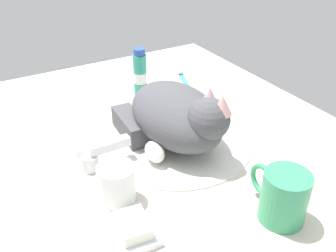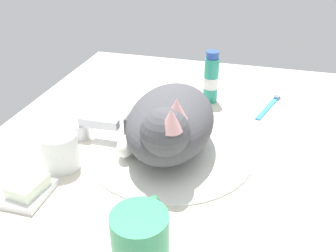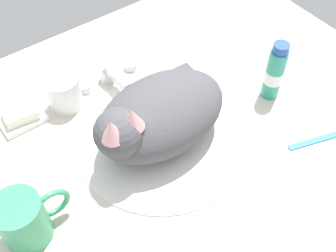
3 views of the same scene
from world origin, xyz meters
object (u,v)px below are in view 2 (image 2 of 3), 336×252
(faucet, at_px, (87,129))
(toothpaste_bottle, at_px, (211,79))
(soap_bar, at_px, (28,186))
(toothbrush, at_px, (270,105))
(rinse_cup, at_px, (61,151))
(cat, at_px, (169,123))
(coffee_mug, at_px, (141,241))

(faucet, distance_m, toothpaste_bottle, 0.35)
(soap_bar, height_order, toothbrush, soap_bar)
(rinse_cup, relative_size, toothpaste_bottle, 0.54)
(faucet, distance_m, cat, 0.19)
(rinse_cup, distance_m, toothpaste_bottle, 0.43)
(faucet, relative_size, coffee_mug, 1.18)
(rinse_cup, height_order, toothbrush, rinse_cup)
(cat, distance_m, toothbrush, 0.35)
(cat, bearing_deg, faucet, 86.72)
(cat, distance_m, soap_bar, 0.28)
(toothbrush, bearing_deg, faucet, 124.81)
(faucet, relative_size, toothpaste_bottle, 1.07)
(soap_bar, distance_m, toothpaste_bottle, 0.52)
(cat, relative_size, rinse_cup, 3.82)
(soap_bar, distance_m, toothbrush, 0.62)
(rinse_cup, bearing_deg, cat, -62.37)
(toothpaste_bottle, distance_m, toothbrush, 0.17)
(faucet, xyz_separation_m, cat, (-0.01, -0.19, 0.05))
(coffee_mug, relative_size, soap_bar, 1.89)
(cat, distance_m, coffee_mug, 0.29)
(cat, height_order, toothpaste_bottle, cat)
(faucet, relative_size, rinse_cup, 1.99)
(toothpaste_bottle, bearing_deg, faucet, 138.34)
(coffee_mug, distance_m, rinse_cup, 0.29)
(toothpaste_bottle, relative_size, toothbrush, 0.91)
(cat, height_order, rinse_cup, cat)
(cat, bearing_deg, coffee_mug, -172.50)
(toothbrush, bearing_deg, coffee_mug, 164.25)
(faucet, distance_m, soap_bar, 0.21)
(toothbrush, bearing_deg, soap_bar, 139.88)
(rinse_cup, bearing_deg, toothpaste_bottle, -32.10)
(coffee_mug, xyz_separation_m, soap_bar, (0.09, 0.24, -0.02))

